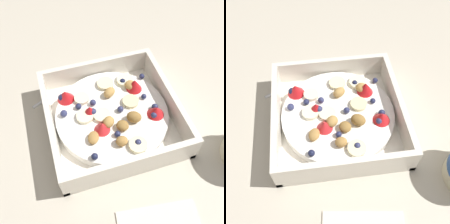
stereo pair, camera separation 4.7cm
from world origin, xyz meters
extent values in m
plane|color=beige|center=(0.00, 0.00, 0.00)|extent=(2.40, 2.40, 0.00)
cube|color=white|center=(-0.01, -0.01, 0.01)|extent=(0.23, 0.23, 0.01)
cube|color=white|center=(-0.01, -0.12, 0.03)|extent=(0.23, 0.01, 0.06)
cube|color=white|center=(-0.01, 0.10, 0.03)|extent=(0.23, 0.01, 0.06)
cube|color=white|center=(-0.12, -0.01, 0.03)|extent=(0.01, 0.21, 0.06)
cube|color=white|center=(0.09, -0.01, 0.03)|extent=(0.01, 0.21, 0.06)
cylinder|color=white|center=(-0.01, -0.01, 0.02)|extent=(0.20, 0.20, 0.02)
cylinder|color=#F7EFC6|center=(-0.01, -0.03, 0.03)|extent=(0.03, 0.03, 0.01)
cylinder|color=#F7EFC6|center=(-0.06, -0.05, 0.03)|extent=(0.04, 0.04, 0.01)
cylinder|color=#F4EAB7|center=(-0.08, 0.00, 0.03)|extent=(0.04, 0.04, 0.01)
cylinder|color=#F7EFC6|center=(-0.08, 0.04, 0.03)|extent=(0.04, 0.04, 0.01)
cylinder|color=beige|center=(-0.03, 0.03, 0.03)|extent=(0.03, 0.03, 0.01)
cylinder|color=#F7EFC6|center=(-0.02, -0.06, 0.03)|extent=(0.03, 0.03, 0.01)
cylinder|color=#F4EAB7|center=(0.06, 0.01, 0.03)|extent=(0.04, 0.04, 0.01)
cone|color=red|center=(-0.06, 0.05, 0.04)|extent=(0.04, 0.04, 0.02)
cone|color=red|center=(0.01, -0.03, 0.04)|extent=(0.03, 0.03, 0.02)
cone|color=red|center=(0.01, 0.06, 0.04)|extent=(0.04, 0.04, 0.02)
cone|color=red|center=(-0.07, -0.08, 0.04)|extent=(0.04, 0.04, 0.02)
cone|color=red|center=(-0.02, -0.05, 0.04)|extent=(0.03, 0.03, 0.02)
sphere|color=navy|center=(0.06, 0.01, 0.03)|extent=(0.01, 0.01, 0.01)
sphere|color=navy|center=(-0.04, -0.03, 0.03)|extent=(0.01, 0.01, 0.01)
sphere|color=#191E3D|center=(-0.08, 0.03, 0.03)|extent=(0.01, 0.01, 0.01)
sphere|color=#23284C|center=(-0.03, 0.06, 0.03)|extent=(0.01, 0.01, 0.01)
sphere|color=#191E3D|center=(-0.07, -0.09, 0.03)|extent=(0.01, 0.01, 0.01)
sphere|color=navy|center=(-0.02, -0.04, 0.03)|extent=(0.01, 0.01, 0.01)
sphere|color=#23284C|center=(-0.04, -0.06, 0.03)|extent=(0.01, 0.01, 0.01)
sphere|color=#23284C|center=(-0.08, 0.07, 0.03)|extent=(0.01, 0.01, 0.01)
sphere|color=navy|center=(0.02, 0.06, 0.03)|extent=(0.01, 0.01, 0.01)
sphere|color=navy|center=(-0.01, 0.01, 0.03)|extent=(0.01, 0.01, 0.01)
sphere|color=#23284C|center=(0.03, -0.01, 0.03)|extent=(0.01, 0.01, 0.01)
sphere|color=#191E3D|center=(0.06, -0.06, 0.03)|extent=(0.01, 0.01, 0.01)
sphere|color=navy|center=(-0.03, -0.09, 0.03)|extent=(0.01, 0.01, 0.01)
sphere|color=#23284C|center=(0.00, 0.07, 0.03)|extent=(0.01, 0.01, 0.01)
ellipsoid|color=olive|center=(0.02, 0.00, 0.04)|extent=(0.03, 0.03, 0.01)
ellipsoid|color=olive|center=(0.01, 0.02, 0.04)|extent=(0.03, 0.03, 0.02)
ellipsoid|color=tan|center=(-0.06, 0.04, 0.04)|extent=(0.03, 0.03, 0.02)
ellipsoid|color=#AD7F42|center=(0.03, -0.05, 0.03)|extent=(0.03, 0.03, 0.01)
ellipsoid|color=#AD7F42|center=(0.05, -0.01, 0.04)|extent=(0.02, 0.02, 0.02)
ellipsoid|color=tan|center=(-0.05, 0.00, 0.04)|extent=(0.03, 0.03, 0.02)
ellipsoid|color=tan|center=(0.01, -0.02, 0.04)|extent=(0.03, 0.03, 0.02)
ellipsoid|color=silver|center=(-0.16, -0.01, 0.00)|extent=(0.05, 0.06, 0.01)
cylinder|color=silver|center=(-0.12, -0.09, 0.00)|extent=(0.06, 0.11, 0.01)
camera|label=1|loc=(0.25, -0.09, 0.41)|focal=42.37mm
camera|label=2|loc=(0.26, -0.04, 0.41)|focal=42.37mm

